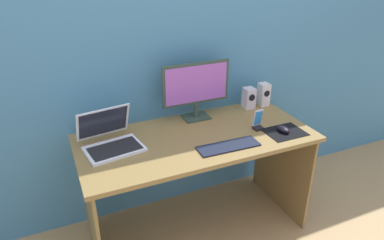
{
  "coord_description": "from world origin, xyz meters",
  "views": [
    {
      "loc": [
        -0.81,
        -1.77,
        1.81
      ],
      "look_at": [
        -0.04,
        -0.02,
        0.88
      ],
      "focal_mm": 32.88,
      "sensor_mm": 36.0,
      "label": 1
    }
  ],
  "objects_px": {
    "speaker_right": "(264,94)",
    "speaker_near_monitor": "(249,98)",
    "monitor": "(196,88)",
    "mouse": "(283,129)",
    "phone_in_dock": "(258,122)",
    "keyboard_external": "(228,146)",
    "laptop": "(110,140)"
  },
  "relations": [
    {
      "from": "keyboard_external",
      "to": "phone_in_dock",
      "type": "bearing_deg",
      "value": 26.11
    },
    {
      "from": "speaker_right",
      "to": "laptop",
      "type": "bearing_deg",
      "value": -172.1
    },
    {
      "from": "speaker_right",
      "to": "keyboard_external",
      "type": "xyz_separation_m",
      "value": [
        -0.55,
        -0.45,
        -0.08
      ]
    },
    {
      "from": "monitor",
      "to": "speaker_right",
      "type": "distance_m",
      "value": 0.57
    },
    {
      "from": "laptop",
      "to": "keyboard_external",
      "type": "xyz_separation_m",
      "value": [
        0.64,
        -0.29,
        -0.04
      ]
    },
    {
      "from": "monitor",
      "to": "speaker_right",
      "type": "xyz_separation_m",
      "value": [
        0.56,
        0.0,
        -0.14
      ]
    },
    {
      "from": "mouse",
      "to": "keyboard_external",
      "type": "bearing_deg",
      "value": 174.57
    },
    {
      "from": "phone_in_dock",
      "to": "keyboard_external",
      "type": "bearing_deg",
      "value": -155.68
    },
    {
      "from": "speaker_right",
      "to": "mouse",
      "type": "bearing_deg",
      "value": -107.16
    },
    {
      "from": "speaker_right",
      "to": "mouse",
      "type": "relative_size",
      "value": 1.71
    },
    {
      "from": "speaker_near_monitor",
      "to": "keyboard_external",
      "type": "xyz_separation_m",
      "value": [
        -0.42,
        -0.45,
        -0.07
      ]
    },
    {
      "from": "monitor",
      "to": "speaker_near_monitor",
      "type": "bearing_deg",
      "value": 0.49
    },
    {
      "from": "speaker_right",
      "to": "speaker_near_monitor",
      "type": "distance_m",
      "value": 0.13
    },
    {
      "from": "monitor",
      "to": "phone_in_dock",
      "type": "xyz_separation_m",
      "value": [
        0.3,
        -0.32,
        -0.18
      ]
    },
    {
      "from": "keyboard_external",
      "to": "phone_in_dock",
      "type": "relative_size",
      "value": 2.74
    },
    {
      "from": "monitor",
      "to": "laptop",
      "type": "height_order",
      "value": "monitor"
    },
    {
      "from": "monitor",
      "to": "phone_in_dock",
      "type": "bearing_deg",
      "value": -46.8
    },
    {
      "from": "speaker_right",
      "to": "speaker_near_monitor",
      "type": "height_order",
      "value": "speaker_right"
    },
    {
      "from": "monitor",
      "to": "speaker_near_monitor",
      "type": "height_order",
      "value": "monitor"
    },
    {
      "from": "monitor",
      "to": "phone_in_dock",
      "type": "distance_m",
      "value": 0.47
    },
    {
      "from": "mouse",
      "to": "speaker_near_monitor",
      "type": "bearing_deg",
      "value": 80.93
    },
    {
      "from": "laptop",
      "to": "phone_in_dock",
      "type": "xyz_separation_m",
      "value": [
        0.93,
        -0.16,
        0.0
      ]
    },
    {
      "from": "speaker_right",
      "to": "keyboard_external",
      "type": "relative_size",
      "value": 0.45
    },
    {
      "from": "monitor",
      "to": "keyboard_external",
      "type": "height_order",
      "value": "monitor"
    },
    {
      "from": "keyboard_external",
      "to": "phone_in_dock",
      "type": "height_order",
      "value": "phone_in_dock"
    },
    {
      "from": "monitor",
      "to": "speaker_near_monitor",
      "type": "distance_m",
      "value": 0.45
    },
    {
      "from": "mouse",
      "to": "phone_in_dock",
      "type": "bearing_deg",
      "value": 131.53
    },
    {
      "from": "speaker_near_monitor",
      "to": "mouse",
      "type": "distance_m",
      "value": 0.43
    },
    {
      "from": "monitor",
      "to": "mouse",
      "type": "distance_m",
      "value": 0.63
    },
    {
      "from": "speaker_right",
      "to": "monitor",
      "type": "bearing_deg",
      "value": -179.61
    },
    {
      "from": "monitor",
      "to": "phone_in_dock",
      "type": "height_order",
      "value": "monitor"
    },
    {
      "from": "mouse",
      "to": "phone_in_dock",
      "type": "relative_size",
      "value": 0.72
    }
  ]
}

